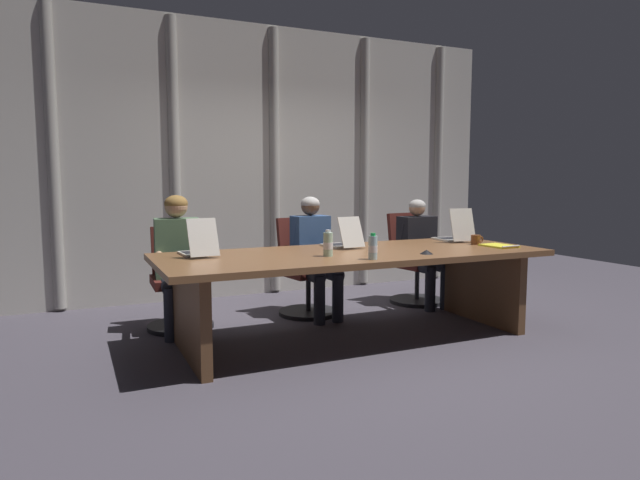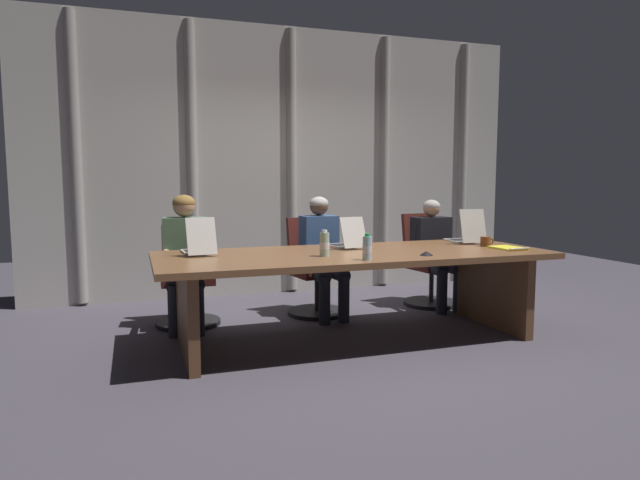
{
  "view_description": "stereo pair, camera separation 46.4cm",
  "coord_description": "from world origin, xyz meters",
  "px_view_note": "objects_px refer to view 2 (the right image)",
  "views": [
    {
      "loc": [
        -2.18,
        -4.09,
        1.35
      ],
      "look_at": [
        -0.27,
        0.11,
        0.85
      ],
      "focal_mm": 30.97,
      "sensor_mm": 36.0,
      "label": 1
    },
    {
      "loc": [
        -1.75,
        -4.26,
        1.35
      ],
      "look_at": [
        -0.27,
        0.11,
        0.85
      ],
      "focal_mm": 30.97,
      "sensor_mm": 36.0,
      "label": 2
    }
  ],
  "objects_px": {
    "person_center": "(435,247)",
    "conference_mic_left_side": "(426,253)",
    "office_chair_center": "(428,270)",
    "person_left_end": "(185,252)",
    "water_bottle_secondary": "(325,244)",
    "laptop_left_mid": "(346,242)",
    "person_left_mid": "(322,249)",
    "spiral_notepad": "(508,248)",
    "water_bottle_primary": "(367,248)",
    "laptop_center": "(465,236)",
    "laptop_left_end": "(198,247)",
    "office_chair_left_end": "(187,287)",
    "coffee_mug_near": "(486,241)",
    "office_chair_left_mid": "(315,278)"
  },
  "relations": [
    {
      "from": "laptop_center",
      "to": "person_left_end",
      "type": "height_order",
      "value": "person_left_end"
    },
    {
      "from": "person_center",
      "to": "coffee_mug_near",
      "type": "xyz_separation_m",
      "value": [
        0.02,
        -0.85,
        0.15
      ]
    },
    {
      "from": "laptop_left_end",
      "to": "office_chair_left_mid",
      "type": "bearing_deg",
      "value": -63.55
    },
    {
      "from": "office_chair_left_mid",
      "to": "office_chair_center",
      "type": "bearing_deg",
      "value": 81.2
    },
    {
      "from": "office_chair_center",
      "to": "person_left_end",
      "type": "xyz_separation_m",
      "value": [
        -2.61,
        -0.15,
        0.33
      ]
    },
    {
      "from": "laptop_left_end",
      "to": "person_center",
      "type": "xyz_separation_m",
      "value": [
        2.53,
        0.55,
        -0.16
      ]
    },
    {
      "from": "laptop_center",
      "to": "spiral_notepad",
      "type": "relative_size",
      "value": 1.43
    },
    {
      "from": "coffee_mug_near",
      "to": "water_bottle_secondary",
      "type": "bearing_deg",
      "value": -174.35
    },
    {
      "from": "office_chair_left_end",
      "to": "water_bottle_secondary",
      "type": "bearing_deg",
      "value": 41.44
    },
    {
      "from": "laptop_left_end",
      "to": "conference_mic_left_side",
      "type": "xyz_separation_m",
      "value": [
        1.72,
        -0.67,
        -0.04
      ]
    },
    {
      "from": "laptop_center",
      "to": "coffee_mug_near",
      "type": "distance_m",
      "value": 0.32
    },
    {
      "from": "laptop_left_mid",
      "to": "conference_mic_left_side",
      "type": "distance_m",
      "value": 0.81
    },
    {
      "from": "laptop_center",
      "to": "office_chair_left_end",
      "type": "xyz_separation_m",
      "value": [
        -2.58,
        0.69,
        -0.46
      ]
    },
    {
      "from": "laptop_center",
      "to": "water_bottle_secondary",
      "type": "xyz_separation_m",
      "value": [
        -1.62,
        -0.48,
        0.03
      ]
    },
    {
      "from": "person_center",
      "to": "conference_mic_left_side",
      "type": "relative_size",
      "value": 10.43
    },
    {
      "from": "laptop_center",
      "to": "spiral_notepad",
      "type": "height_order",
      "value": "laptop_center"
    },
    {
      "from": "person_left_end",
      "to": "water_bottle_primary",
      "type": "xyz_separation_m",
      "value": [
        1.23,
        -1.32,
        0.14
      ]
    },
    {
      "from": "spiral_notepad",
      "to": "person_center",
      "type": "bearing_deg",
      "value": 90.48
    },
    {
      "from": "person_left_end",
      "to": "person_center",
      "type": "bearing_deg",
      "value": 95.23
    },
    {
      "from": "office_chair_left_end",
      "to": "laptop_left_mid",
      "type": "bearing_deg",
      "value": 64.36
    },
    {
      "from": "laptop_left_end",
      "to": "spiral_notepad",
      "type": "distance_m",
      "value": 2.67
    },
    {
      "from": "person_left_mid",
      "to": "water_bottle_primary",
      "type": "relative_size",
      "value": 5.9
    },
    {
      "from": "laptop_center",
      "to": "person_center",
      "type": "height_order",
      "value": "person_center"
    },
    {
      "from": "office_chair_left_end",
      "to": "person_left_end",
      "type": "relative_size",
      "value": 0.76
    },
    {
      "from": "water_bottle_primary",
      "to": "water_bottle_secondary",
      "type": "height_order",
      "value": "water_bottle_secondary"
    },
    {
      "from": "office_chair_center",
      "to": "person_left_end",
      "type": "height_order",
      "value": "person_left_end"
    },
    {
      "from": "water_bottle_secondary",
      "to": "person_left_mid",
      "type": "bearing_deg",
      "value": 71.9
    },
    {
      "from": "water_bottle_primary",
      "to": "spiral_notepad",
      "type": "relative_size",
      "value": 0.63
    },
    {
      "from": "person_left_mid",
      "to": "person_left_end",
      "type": "bearing_deg",
      "value": -94.13
    },
    {
      "from": "laptop_left_mid",
      "to": "person_left_mid",
      "type": "height_order",
      "value": "person_left_mid"
    },
    {
      "from": "office_chair_left_end",
      "to": "spiral_notepad",
      "type": "height_order",
      "value": "office_chair_left_end"
    },
    {
      "from": "person_center",
      "to": "water_bottle_secondary",
      "type": "relative_size",
      "value": 5.44
    },
    {
      "from": "person_left_mid",
      "to": "laptop_left_mid",
      "type": "bearing_deg",
      "value": 0.55
    },
    {
      "from": "person_left_end",
      "to": "person_center",
      "type": "height_order",
      "value": "person_left_end"
    },
    {
      "from": "office_chair_center",
      "to": "person_left_mid",
      "type": "distance_m",
      "value": 1.33
    },
    {
      "from": "office_chair_left_mid",
      "to": "water_bottle_secondary",
      "type": "relative_size",
      "value": 4.62
    },
    {
      "from": "conference_mic_left_side",
      "to": "coffee_mug_near",
      "type": "bearing_deg",
      "value": 24.26
    },
    {
      "from": "laptop_left_end",
      "to": "office_chair_left_mid",
      "type": "relative_size",
      "value": 0.47
    },
    {
      "from": "laptop_left_end",
      "to": "coffee_mug_near",
      "type": "relative_size",
      "value": 3.37
    },
    {
      "from": "office_chair_left_mid",
      "to": "conference_mic_left_side",
      "type": "relative_size",
      "value": 8.85
    },
    {
      "from": "office_chair_left_mid",
      "to": "person_left_end",
      "type": "height_order",
      "value": "person_left_end"
    },
    {
      "from": "laptop_left_end",
      "to": "laptop_left_mid",
      "type": "relative_size",
      "value": 1.06
    },
    {
      "from": "person_left_mid",
      "to": "conference_mic_left_side",
      "type": "height_order",
      "value": "person_left_mid"
    },
    {
      "from": "office_chair_left_end",
      "to": "office_chair_center",
      "type": "distance_m",
      "value": 2.59
    },
    {
      "from": "laptop_left_end",
      "to": "person_left_end",
      "type": "height_order",
      "value": "person_left_end"
    },
    {
      "from": "office_chair_center",
      "to": "person_left_mid",
      "type": "relative_size",
      "value": 0.83
    },
    {
      "from": "water_bottle_primary",
      "to": "conference_mic_left_side",
      "type": "distance_m",
      "value": 0.57
    },
    {
      "from": "conference_mic_left_side",
      "to": "person_left_end",
      "type": "bearing_deg",
      "value": 145.45
    },
    {
      "from": "water_bottle_secondary",
      "to": "person_left_end",
      "type": "bearing_deg",
      "value": 134.3
    },
    {
      "from": "person_left_end",
      "to": "conference_mic_left_side",
      "type": "bearing_deg",
      "value": 60.88
    }
  ]
}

